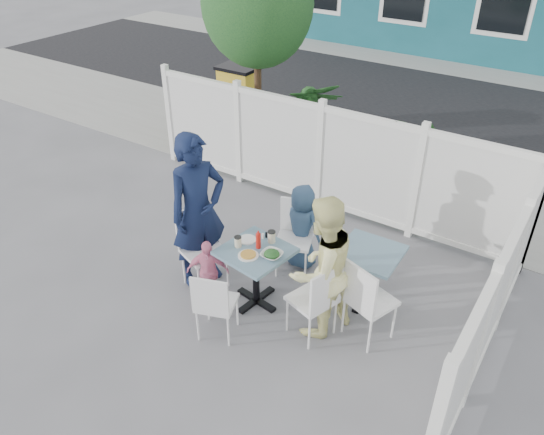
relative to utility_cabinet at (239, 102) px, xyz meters
The scene contains 29 objects.
ground 4.77m from the utility_cabinet, 57.66° to the right, with size 80.00×80.00×0.00m, color slate.
near_sidewalk 2.61m from the utility_cabinet, ahead, with size 24.00×2.60×0.01m, color gray.
street 4.36m from the utility_cabinet, 54.11° to the left, with size 24.00×5.00×0.01m, color black.
far_sidewalk 7.10m from the utility_cabinet, 69.01° to the left, with size 24.00×1.60×0.01m, color gray.
fence_back 3.09m from the utility_cabinet, 31.29° to the right, with size 5.86×0.08×1.60m.
fence_right 6.50m from the utility_cabinet, 31.57° to the right, with size 0.08×3.66×1.60m.
tree 2.29m from the utility_cabinet, 36.89° to the right, with size 1.80×1.62×3.59m.
utility_cabinet is the anchor object (origin of this frame).
potted_shrub_a 2.31m from the utility_cabinet, 23.03° to the right, with size 0.93×0.93×1.66m, color #153D1D.
potted_shrub_b 3.98m from the utility_cabinet, 14.56° to the right, with size 1.44×1.25×1.60m, color #153D1D.
main_table 4.98m from the utility_cabinet, 51.44° to the right, with size 0.80×0.80×0.74m.
spare_table 5.22m from the utility_cabinet, 37.40° to the right, with size 0.69×0.69×0.71m.
chair_left 4.58m from the utility_cabinet, 59.38° to the right, with size 0.57×0.58×1.01m.
chair_right 5.62m from the utility_cabinet, 45.28° to the right, with size 0.53×0.54×0.96m.
chair_back 4.38m from the utility_cabinet, 44.51° to the right, with size 0.54×0.53×0.94m.
chair_near 5.53m from the utility_cabinet, 56.30° to the right, with size 0.50×0.49×0.87m.
chair_spare 5.76m from the utility_cabinet, 40.58° to the right, with size 0.57×0.56×1.00m.
man 4.51m from the utility_cabinet, 59.44° to the right, with size 0.70×0.46×1.92m, color #101A39.
woman 5.49m from the utility_cabinet, 44.63° to the right, with size 0.79×0.62×1.63m, color #F2EB5A.
boy 4.33m from the utility_cabinet, 43.26° to the right, with size 0.55×0.36×1.13m, color navy.
toddler 4.93m from the utility_cabinet, 57.80° to the right, with size 0.49×0.20×0.83m, color pink.
plate_main 5.08m from the utility_cabinet, 52.39° to the right, with size 0.23×0.23×0.01m, color white.
plate_side 4.78m from the utility_cabinet, 52.39° to the right, with size 0.20×0.20×0.01m, color white.
salad_bowl 5.12m from the utility_cabinet, 49.56° to the right, with size 0.23×0.23×0.06m, color white.
coffee_cup_a 4.89m from the utility_cabinet, 53.64° to the right, with size 0.08×0.08×0.12m, color beige.
coffee_cup_b 4.84m from the utility_cabinet, 49.17° to the right, with size 0.09×0.09×0.13m, color beige.
ketchup_bottle 4.94m from the utility_cabinet, 51.02° to the right, with size 0.06×0.06×0.18m, color red.
salt_shaker 4.76m from the utility_cabinet, 50.26° to the right, with size 0.03×0.03×0.07m, color white.
pepper_shaker 4.74m from the utility_cabinet, 49.75° to the right, with size 0.03×0.03×0.06m, color black.
Camera 1 is at (3.32, -3.73, 4.19)m, focal length 35.00 mm.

